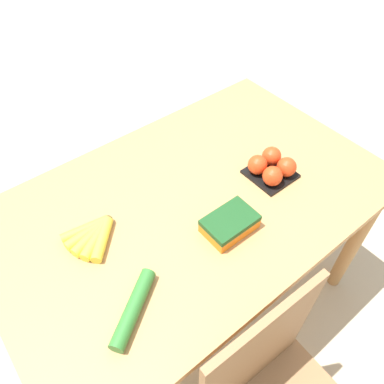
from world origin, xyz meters
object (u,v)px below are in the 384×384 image
banana_bunch (93,235)px  carrot_bag (230,223)px  cucumber_near (133,308)px  tomato_pack (272,167)px

banana_bunch → carrot_bag: (-0.35, 0.24, 0.01)m
carrot_bag → cucumber_near: carrot_bag is taller
tomato_pack → cucumber_near: tomato_pack is taller
carrot_bag → banana_bunch: bearing=-33.8°
banana_bunch → cucumber_near: bearing=83.4°
carrot_bag → cucumber_near: 0.39m
cucumber_near → tomato_pack: bearing=-168.8°
banana_bunch → tomato_pack: size_ratio=1.09×
tomato_pack → cucumber_near: bearing=11.2°
banana_bunch → carrot_bag: bearing=146.2°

